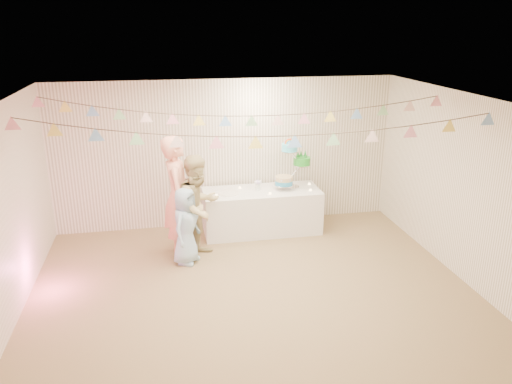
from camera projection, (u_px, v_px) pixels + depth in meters
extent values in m
plane|color=olive|center=(253.00, 290.00, 6.87)|extent=(6.00, 6.00, 0.00)
plane|color=white|center=(252.00, 101.00, 6.03)|extent=(6.00, 6.00, 0.00)
plane|color=white|center=(226.00, 154.00, 8.77)|extent=(6.00, 6.00, 0.00)
plane|color=white|center=(308.00, 303.00, 4.13)|extent=(6.00, 6.00, 0.00)
plane|color=white|center=(4.00, 218.00, 5.91)|extent=(5.00, 5.00, 0.00)
plane|color=white|center=(463.00, 188.00, 6.99)|extent=(5.00, 5.00, 0.00)
cube|color=white|center=(262.00, 211.00, 8.70)|extent=(2.01, 0.80, 0.75)
cylinder|color=white|center=(229.00, 193.00, 8.42)|extent=(0.35, 0.35, 0.02)
imported|color=#FA9F82|center=(178.00, 197.00, 7.64)|extent=(0.51, 0.73, 1.92)
imported|color=tan|center=(199.00, 207.00, 7.62)|extent=(1.01, 0.99, 1.64)
imported|color=#9BBFDB|center=(186.00, 226.00, 7.49)|extent=(0.63, 0.70, 1.20)
cylinder|color=#FFD88C|center=(216.00, 195.00, 8.29)|extent=(0.04, 0.04, 0.03)
cylinder|color=#FFD88C|center=(240.00, 188.00, 8.68)|extent=(0.04, 0.04, 0.03)
cylinder|color=#FFD88C|center=(270.00, 193.00, 8.39)|extent=(0.04, 0.04, 0.03)
cylinder|color=#FFD88C|center=(278.00, 184.00, 8.84)|extent=(0.04, 0.04, 0.03)
cylinder|color=#FFD88C|center=(310.00, 190.00, 8.55)|extent=(0.04, 0.04, 0.03)
cylinder|color=#FFD88C|center=(309.00, 184.00, 8.87)|extent=(0.04, 0.04, 0.03)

